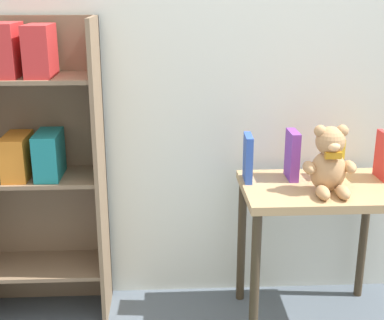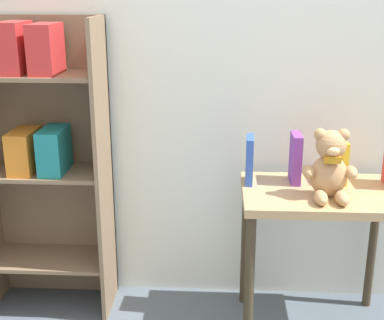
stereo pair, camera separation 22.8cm
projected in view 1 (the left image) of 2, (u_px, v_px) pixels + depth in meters
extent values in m
cube|color=silver|center=(245.00, 41.00, 2.41)|extent=(4.80, 0.06, 2.50)
cube|color=#7F664C|center=(101.00, 176.00, 2.37)|extent=(0.02, 0.30, 1.37)
cube|color=#7F664C|center=(43.00, 167.00, 2.49)|extent=(0.58, 0.02, 1.37)
cube|color=#7F664C|center=(45.00, 266.00, 2.49)|extent=(0.55, 0.27, 0.02)
cube|color=#7F664C|center=(36.00, 177.00, 2.35)|extent=(0.55, 0.27, 0.02)
cube|color=#7F664C|center=(27.00, 78.00, 2.22)|extent=(0.55, 0.27, 0.02)
cube|color=red|center=(6.00, 50.00, 2.17)|extent=(0.10, 0.21, 0.22)
cube|color=red|center=(40.00, 51.00, 2.17)|extent=(0.10, 0.21, 0.21)
cube|color=orange|center=(18.00, 156.00, 2.30)|extent=(0.10, 0.21, 0.19)
cube|color=teal|center=(49.00, 155.00, 2.31)|extent=(0.10, 0.21, 0.20)
cube|color=tan|center=(319.00, 190.00, 2.30)|extent=(0.66, 0.45, 0.04)
cylinder|color=#3E3121|center=(255.00, 284.00, 2.21)|extent=(0.04, 0.04, 0.63)
cylinder|color=#3E3121|center=(242.00, 241.00, 2.58)|extent=(0.04, 0.04, 0.63)
cylinder|color=#3E3121|center=(363.00, 238.00, 2.61)|extent=(0.04, 0.04, 0.63)
ellipsoid|color=tan|center=(328.00, 171.00, 2.21)|extent=(0.15, 0.11, 0.18)
sphere|color=tan|center=(330.00, 141.00, 2.17)|extent=(0.12, 0.12, 0.12)
sphere|color=tan|center=(320.00, 131.00, 2.16)|extent=(0.05, 0.05, 0.05)
sphere|color=tan|center=(342.00, 131.00, 2.16)|extent=(0.05, 0.05, 0.05)
ellipsoid|color=#F4BB82|center=(334.00, 147.00, 2.13)|extent=(0.05, 0.04, 0.04)
ellipsoid|color=tan|center=(309.00, 168.00, 2.19)|extent=(0.05, 0.10, 0.05)
ellipsoid|color=tan|center=(350.00, 167.00, 2.20)|extent=(0.05, 0.10, 0.05)
ellipsoid|color=tan|center=(323.00, 193.00, 2.15)|extent=(0.05, 0.11, 0.05)
ellipsoid|color=tan|center=(343.00, 192.00, 2.15)|extent=(0.05, 0.11, 0.05)
cube|color=#C68419|center=(333.00, 155.00, 2.14)|extent=(0.07, 0.02, 0.03)
cube|color=#2D51B7|center=(248.00, 158.00, 2.34)|extent=(0.04, 0.13, 0.21)
cube|color=purple|center=(292.00, 155.00, 2.36)|extent=(0.04, 0.13, 0.22)
cube|color=gold|center=(337.00, 157.00, 2.37)|extent=(0.03, 0.11, 0.19)
cube|color=red|center=(383.00, 156.00, 2.36)|extent=(0.03, 0.13, 0.21)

